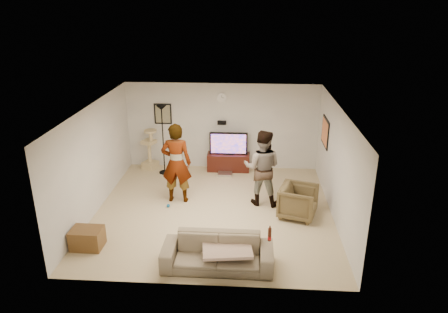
# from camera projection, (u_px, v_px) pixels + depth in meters

# --- Properties ---
(floor) EXTENTS (5.50, 5.50, 0.02)m
(floor) POSITION_uv_depth(u_px,v_px,m) (214.00, 211.00, 9.88)
(floor) COLOR tan
(floor) RESTS_ON ground
(ceiling) EXTENTS (5.50, 5.50, 0.02)m
(ceiling) POSITION_uv_depth(u_px,v_px,m) (213.00, 107.00, 8.98)
(ceiling) COLOR silver
(ceiling) RESTS_ON wall_back
(wall_back) EXTENTS (5.50, 0.04, 2.50)m
(wall_back) POSITION_uv_depth(u_px,v_px,m) (222.00, 126.00, 11.99)
(wall_back) COLOR silver
(wall_back) RESTS_ON floor
(wall_front) EXTENTS (5.50, 0.04, 2.50)m
(wall_front) POSITION_uv_depth(u_px,v_px,m) (199.00, 222.00, 6.86)
(wall_front) COLOR silver
(wall_front) RESTS_ON floor
(wall_left) EXTENTS (0.04, 5.50, 2.50)m
(wall_left) POSITION_uv_depth(u_px,v_px,m) (95.00, 159.00, 9.60)
(wall_left) COLOR silver
(wall_left) RESTS_ON floor
(wall_right) EXTENTS (0.04, 5.50, 2.50)m
(wall_right) POSITION_uv_depth(u_px,v_px,m) (337.00, 164.00, 9.26)
(wall_right) COLOR silver
(wall_right) RESTS_ON floor
(wall_clock) EXTENTS (0.26, 0.04, 0.26)m
(wall_clock) POSITION_uv_depth(u_px,v_px,m) (222.00, 98.00, 11.66)
(wall_clock) COLOR white
(wall_clock) RESTS_ON wall_back
(wall_speaker) EXTENTS (0.25, 0.10, 0.10)m
(wall_speaker) POSITION_uv_depth(u_px,v_px,m) (222.00, 123.00, 11.89)
(wall_speaker) COLOR black
(wall_speaker) RESTS_ON wall_back
(picture_back) EXTENTS (0.42, 0.03, 0.52)m
(picture_back) POSITION_uv_depth(u_px,v_px,m) (163.00, 114.00, 11.95)
(picture_back) COLOR gray
(picture_back) RESTS_ON wall_back
(picture_right) EXTENTS (0.03, 0.78, 0.62)m
(picture_right) POSITION_uv_depth(u_px,v_px,m) (325.00, 132.00, 10.67)
(picture_right) COLOR #F88048
(picture_right) RESTS_ON wall_right
(tv_stand) EXTENTS (1.21, 0.45, 0.50)m
(tv_stand) POSITION_uv_depth(u_px,v_px,m) (228.00, 162.00, 12.11)
(tv_stand) COLOR #33110B
(tv_stand) RESTS_ON floor
(console_box) EXTENTS (0.40, 0.30, 0.07)m
(console_box) POSITION_uv_depth(u_px,v_px,m) (225.00, 174.00, 11.82)
(console_box) COLOR #BABABA
(console_box) RESTS_ON floor
(tv) EXTENTS (1.08, 0.08, 0.64)m
(tv) POSITION_uv_depth(u_px,v_px,m) (228.00, 143.00, 11.90)
(tv) COLOR black
(tv) RESTS_ON tv_stand
(tv_screen) EXTENTS (1.00, 0.01, 0.57)m
(tv_screen) POSITION_uv_depth(u_px,v_px,m) (228.00, 144.00, 11.86)
(tv_screen) COLOR #D8683F
(tv_screen) RESTS_ON tv
(floor_lamp) EXTENTS (0.32, 0.32, 1.98)m
(floor_lamp) POSITION_uv_depth(u_px,v_px,m) (163.00, 140.00, 11.66)
(floor_lamp) COLOR black
(floor_lamp) RESTS_ON floor
(cat_tree) EXTENTS (0.50, 0.50, 1.20)m
(cat_tree) POSITION_uv_depth(u_px,v_px,m) (149.00, 149.00, 12.12)
(cat_tree) COLOR #CCB785
(cat_tree) RESTS_ON floor
(person_left) EXTENTS (0.73, 0.48, 1.98)m
(person_left) POSITION_uv_depth(u_px,v_px,m) (176.00, 163.00, 10.02)
(person_left) COLOR gray
(person_left) RESTS_ON floor
(person_right) EXTENTS (1.00, 0.83, 1.86)m
(person_right) POSITION_uv_depth(u_px,v_px,m) (262.00, 168.00, 9.92)
(person_right) COLOR #286696
(person_right) RESTS_ON floor
(sofa) EXTENTS (2.06, 0.82, 0.60)m
(sofa) POSITION_uv_depth(u_px,v_px,m) (218.00, 253.00, 7.71)
(sofa) COLOR #7A6D57
(sofa) RESTS_ON floor
(throw_blanket) EXTENTS (0.98, 0.81, 0.06)m
(throw_blanket) POSITION_uv_depth(u_px,v_px,m) (227.00, 248.00, 7.67)
(throw_blanket) COLOR #D0AC94
(throw_blanket) RESTS_ON sofa
(beer_bottle) EXTENTS (0.06, 0.06, 0.25)m
(beer_bottle) POSITION_uv_depth(u_px,v_px,m) (270.00, 235.00, 7.51)
(beer_bottle) COLOR #3C180C
(beer_bottle) RESTS_ON sofa
(armchair) EXTENTS (1.02, 1.01, 0.75)m
(armchair) POSITION_uv_depth(u_px,v_px,m) (298.00, 202.00, 9.49)
(armchair) COLOR brown
(armchair) RESTS_ON floor
(side_table) EXTENTS (0.62, 0.47, 0.41)m
(side_table) POSITION_uv_depth(u_px,v_px,m) (87.00, 238.00, 8.35)
(side_table) COLOR #55391C
(side_table) RESTS_ON floor
(toy_ball) EXTENTS (0.08, 0.08, 0.08)m
(toy_ball) POSITION_uv_depth(u_px,v_px,m) (168.00, 206.00, 10.01)
(toy_ball) COLOR #0C558B
(toy_ball) RESTS_ON floor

